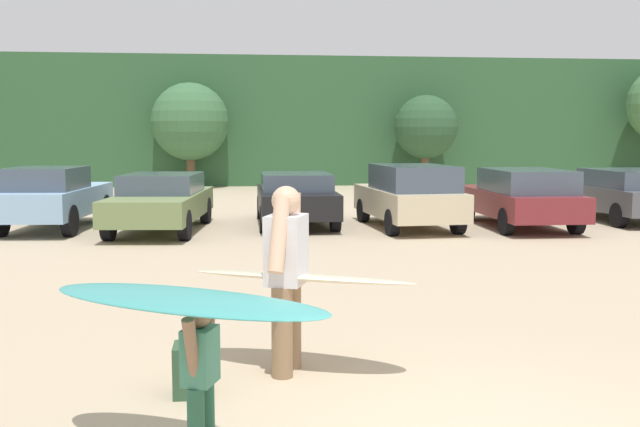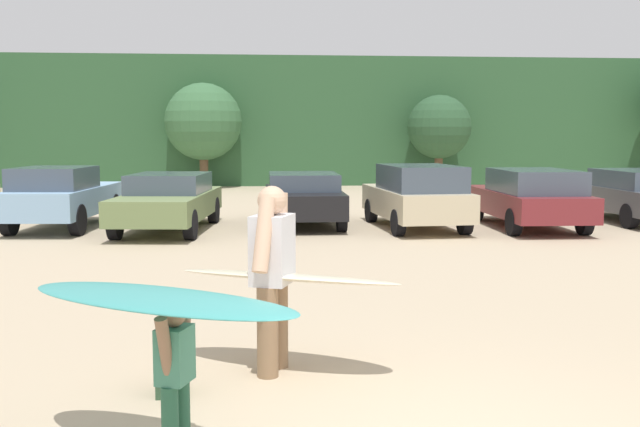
% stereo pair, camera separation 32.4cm
% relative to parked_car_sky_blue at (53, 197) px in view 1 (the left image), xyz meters
% --- Properties ---
extents(hillside_ridge, '(108.00, 12.00, 5.71)m').
position_rel_parked_car_sky_blue_xyz_m(hillside_ridge, '(5.94, 20.45, 2.06)').
color(hillside_ridge, '#2D5633').
rests_on(hillside_ridge, ground_plane).
extents(tree_right, '(3.28, 3.28, 4.45)m').
position_rel_parked_car_sky_blue_xyz_m(tree_right, '(2.50, 13.75, 2.01)').
color(tree_right, brown).
rests_on(tree_right, ground_plane).
extents(tree_center_right, '(2.75, 2.75, 3.97)m').
position_rel_parked_car_sky_blue_xyz_m(tree_center_right, '(12.59, 13.30, 1.78)').
color(tree_center_right, brown).
rests_on(tree_center_right, ground_plane).
extents(parked_car_sky_blue, '(2.10, 4.42, 1.51)m').
position_rel_parked_car_sky_blue_xyz_m(parked_car_sky_blue, '(0.00, 0.00, 0.00)').
color(parked_car_sky_blue, '#84ADD1').
rests_on(parked_car_sky_blue, ground_plane).
extents(parked_car_olive_green, '(2.31, 4.89, 1.35)m').
position_rel_parked_car_sky_blue_xyz_m(parked_car_olive_green, '(2.60, -0.56, -0.07)').
color(parked_car_olive_green, '#6B7F4C').
rests_on(parked_car_olive_green, ground_plane).
extents(parked_car_black, '(1.91, 4.32, 1.31)m').
position_rel_parked_car_sky_blue_xyz_m(parked_car_black, '(5.85, 0.27, -0.09)').
color(parked_car_black, black).
rests_on(parked_car_black, ground_plane).
extents(parked_car_champagne, '(2.01, 4.24, 1.55)m').
position_rel_parked_car_sky_blue_xyz_m(parked_car_champagne, '(8.53, -0.76, 0.02)').
color(parked_car_champagne, beige).
rests_on(parked_car_champagne, ground_plane).
extents(parked_car_maroon, '(1.93, 4.57, 1.44)m').
position_rel_parked_car_sky_blue_xyz_m(parked_car_maroon, '(11.28, -0.88, -0.03)').
color(parked_car_maroon, maroon).
rests_on(parked_car_maroon, ground_plane).
extents(parked_car_dark_gray, '(1.92, 4.38, 1.37)m').
position_rel_parked_car_sky_blue_xyz_m(parked_car_dark_gray, '(14.52, 0.13, -0.05)').
color(parked_car_dark_gray, '#4C4F54').
rests_on(parked_car_dark_gray, ground_plane).
extents(person_adult, '(0.46, 0.76, 1.80)m').
position_rel_parked_car_sky_blue_xyz_m(person_adult, '(4.79, -11.38, 0.22)').
color(person_adult, '#8C6B4C').
rests_on(person_adult, ground_plane).
extents(person_child, '(0.28, 0.49, 1.09)m').
position_rel_parked_car_sky_blue_xyz_m(person_child, '(4.05, -13.17, -0.18)').
color(person_child, '#26593F').
rests_on(person_child, ground_plane).
extents(surfboard_cream, '(2.30, 1.49, 0.16)m').
position_rel_parked_car_sky_blue_xyz_m(surfboard_cream, '(4.93, -11.32, 0.12)').
color(surfboard_cream, beige).
extents(surfboard_teal, '(2.20, 1.69, 0.10)m').
position_rel_parked_car_sky_blue_xyz_m(surfboard_teal, '(3.96, -13.27, 0.35)').
color(surfboard_teal, teal).
extents(backpack_dropped, '(0.24, 0.34, 0.45)m').
position_rel_parked_car_sky_blue_xyz_m(backpack_dropped, '(3.88, -11.91, -0.57)').
color(backpack_dropped, '#2D4C33').
rests_on(backpack_dropped, ground_plane).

